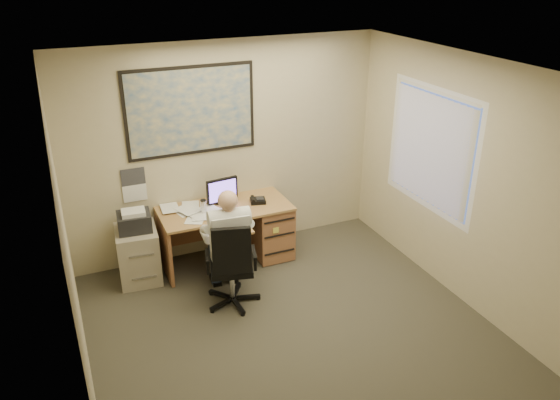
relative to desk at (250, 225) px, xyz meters
name	(u,v)px	position (x,y,z in m)	size (l,w,h in m)	color
room_shell	(306,226)	(-0.16, -1.90, 0.91)	(4.00, 4.50, 2.70)	#3A372C
desk	(250,225)	(0.00, 0.00, 0.00)	(1.60, 0.97, 1.07)	#B2844C
world_map	(191,111)	(-0.58, 0.33, 1.46)	(1.56, 0.03, 1.06)	#1E4C93
wall_calendar	(134,185)	(-1.33, 0.34, 0.64)	(0.28, 0.01, 0.42)	white
window_blinds	(430,149)	(1.81, -1.10, 1.11)	(0.06, 1.40, 1.30)	beige
filing_cabinet	(138,250)	(-1.42, 0.01, -0.05)	(0.52, 0.60, 0.92)	#A69B86
office_chair	(234,280)	(-0.54, -0.94, -0.13)	(0.76, 0.76, 1.05)	black
person	(230,248)	(-0.56, -0.87, 0.23)	(0.57, 0.81, 1.35)	silver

